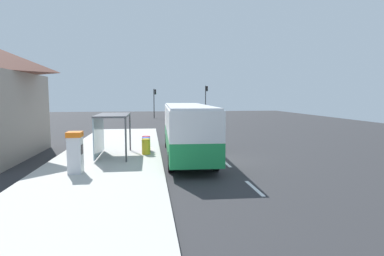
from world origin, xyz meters
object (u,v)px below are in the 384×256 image
sedan_near (188,114)px  white_van (200,116)px  recycling_bin_yellow (146,147)px  recycling_bin_red (146,143)px  bus_shelter (108,124)px  sedan_far (183,112)px  ticket_machine (75,152)px  traffic_light_near_side (206,97)px  bus (187,127)px  traffic_light_far_side (155,99)px  recycling_bin_blue (146,145)px

sedan_near → white_van: bearing=-90.4°
sedan_near → recycling_bin_yellow: bearing=-101.1°
recycling_bin_red → bus_shelter: bearing=-141.8°
recycling_bin_red → sedan_far: bearing=80.5°
white_van → recycling_bin_yellow: bearing=-108.4°
sedan_near → ticket_machine: 38.84m
ticket_machine → traffic_light_near_side: traffic_light_near_side is taller
bus → bus_shelter: 4.71m
sedan_near → recycling_bin_red: bearing=-101.6°
recycling_bin_red → bus_shelter: 3.16m
recycling_bin_red → traffic_light_near_side: size_ratio=0.17×
recycling_bin_red → ticket_machine: bearing=-118.5°
bus → traffic_light_far_side: traffic_light_far_side is taller
ticket_machine → bus_shelter: 4.36m
white_van → sedan_near: (0.10, 13.90, -0.55)m
bus_shelter → traffic_light_near_side: bearing=70.7°
white_van → sedan_near: bearing=89.6°
sedan_far → ticket_machine: 45.95m
recycling_bin_blue → traffic_light_far_side: bearing=88.1°
bus → sedan_far: bus is taller
recycling_bin_red → traffic_light_near_side: bearing=73.3°
bus → recycling_bin_red: 3.27m
traffic_light_near_side → traffic_light_far_side: 8.64m
sedan_near → sedan_far: 7.31m
recycling_bin_yellow → recycling_bin_blue: (0.00, 0.70, 0.00)m
recycling_bin_yellow → recycling_bin_red: bearing=90.0°
sedan_far → bus_shelter: 41.71m
recycling_bin_blue → recycling_bin_red: same height
white_van → ticket_machine: size_ratio=2.71×
sedan_far → ticket_machine: size_ratio=2.28×
recycling_bin_blue → bus: bearing=-23.1°
sedan_near → bus: bearing=-96.8°
bus → bus_shelter: bus is taller
ticket_machine → recycling_bin_yellow: (3.19, 4.49, -0.52)m
sedan_near → ticket_machine: ticket_machine is taller
recycling_bin_yellow → traffic_light_far_side: traffic_light_far_side is taller
sedan_near → traffic_light_far_side: (-5.40, 1.33, 2.47)m
sedan_far → recycling_bin_yellow: bearing=-99.1°
ticket_machine → bus_shelter: bearing=76.7°
white_van → recycling_bin_yellow: size_ratio=5.54×
recycling_bin_yellow → bus_shelter: 2.66m
recycling_bin_blue → ticket_machine: bearing=-121.6°
white_van → recycling_bin_red: size_ratio=5.54×
traffic_light_near_side → traffic_light_far_side: size_ratio=1.11×
ticket_machine → recycling_bin_yellow: 5.54m
recycling_bin_yellow → bus: bearing=-8.2°
sedan_far → ticket_machine: ticket_machine is taller
bus → traffic_light_near_side: size_ratio=2.03×
white_van → sedan_near: 13.91m
sedan_far → recycling_bin_yellow: size_ratio=4.66×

